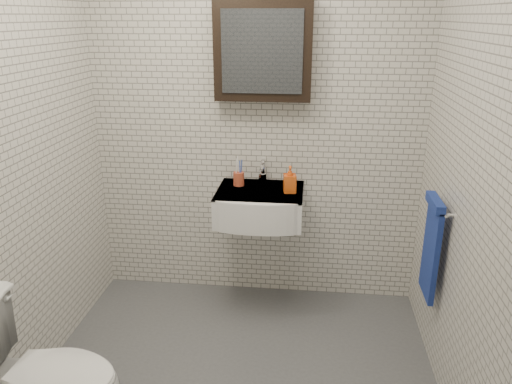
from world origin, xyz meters
TOP-DOWN VIEW (x-y plane):
  - ground at (0.00, 0.00)m, footprint 2.20×2.00m
  - room_shell at (0.00, 0.00)m, footprint 2.22×2.02m
  - washbasin at (0.05, 0.73)m, footprint 0.55×0.50m
  - faucet at (0.05, 0.93)m, footprint 0.06×0.20m
  - mirror_cabinet at (0.05, 0.93)m, footprint 0.60×0.15m
  - towel_rail at (1.04, 0.35)m, footprint 0.09×0.30m
  - toothbrush_cup at (-0.10, 0.86)m, footprint 0.08×0.08m
  - soap_bottle at (0.24, 0.76)m, footprint 0.09×0.09m
  - toilet at (-0.80, -0.54)m, footprint 0.77×0.46m

SIDE VIEW (x-z plane):
  - ground at x=0.00m, z-range 0.00..0.01m
  - toilet at x=-0.80m, z-range 0.00..0.76m
  - towel_rail at x=1.04m, z-range 0.43..1.01m
  - washbasin at x=0.05m, z-range 0.66..0.86m
  - toothbrush_cup at x=-0.10m, z-range 0.80..1.00m
  - faucet at x=0.05m, z-range 0.84..0.99m
  - soap_bottle at x=0.24m, z-range 0.85..1.02m
  - room_shell at x=0.00m, z-range 0.21..2.72m
  - mirror_cabinet at x=0.05m, z-range 1.40..2.00m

